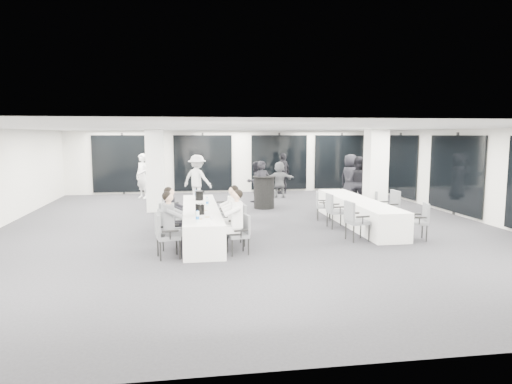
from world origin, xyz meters
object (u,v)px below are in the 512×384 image
standing_guest_b (255,179)px  standing_guest_d (283,171)px  standing_guest_c (197,176)px  chair_side_left_mid (334,208)px  chair_main_right_far (227,205)px  chair_side_left_near (354,218)px  chair_side_right_mid (390,206)px  chair_main_left_far (170,207)px  chair_side_right_far (371,202)px  chair_main_left_second (166,227)px  standing_guest_f (279,177)px  cocktail_table (264,192)px  chair_main_left_mid (168,218)px  chair_main_right_second (237,222)px  chair_main_right_mid (233,215)px  standing_guest_g (142,173)px  ice_bucket_far (199,196)px  chair_side_right_near (420,219)px  banquet_table_main (201,222)px  chair_main_right_near (241,231)px  chair_main_left_fourth (169,213)px  chair_main_left_near (164,233)px  ice_bucket_near (200,209)px  banquet_table_side (357,212)px  standing_guest_a (263,182)px  chair_side_left_far (321,204)px  chair_main_right_fourth (231,210)px  standing_guest_e (350,175)px  standing_guest_h (358,179)px

standing_guest_b → standing_guest_d: size_ratio=0.87×
standing_guest_c → chair_side_left_mid: bearing=157.0°
chair_main_right_far → chair_side_left_mid: 3.10m
chair_side_left_near → chair_side_right_mid: bearing=126.3°
standing_guest_c → chair_main_right_far: bearing=132.9°
chair_main_left_far → chair_side_right_far: bearing=91.1°
chair_main_left_second → standing_guest_f: 9.17m
standing_guest_b → chair_side_right_far: bearing=100.6°
cocktail_table → standing_guest_d: bearing=68.4°
chair_main_left_mid → chair_main_right_second: bearing=74.6°
chair_main_right_second → chair_main_right_mid: (-0.00, 0.98, -0.01)m
standing_guest_g → ice_bucket_far: size_ratio=7.80×
chair_side_right_near → chair_side_right_far: 3.07m
banquet_table_main → chair_main_left_mid: (-0.83, -0.20, 0.16)m
chair_side_right_far → standing_guest_c: standing_guest_c is taller
chair_main_left_far → chair_main_right_near: chair_main_left_far is taller
cocktail_table → chair_main_left_fourth: 4.77m
cocktail_table → chair_main_left_second: size_ratio=1.26×
chair_main_left_near → chair_main_right_near: (1.66, 0.12, -0.05)m
standing_guest_g → ice_bucket_near: 8.76m
chair_main_left_near → standing_guest_b: 8.41m
banquet_table_side → chair_main_left_second: bearing=-159.1°
standing_guest_a → ice_bucket_near: standing_guest_a is taller
chair_main_right_near → chair_side_left_far: bearing=-50.0°
chair_side_left_far → standing_guest_c: bearing=-124.8°
cocktail_table → chair_main_left_far: (-3.22, -2.70, -0.03)m
chair_main_left_far → ice_bucket_near: (0.79, -2.52, 0.32)m
chair_main_right_second → chair_side_right_far: bearing=-62.8°
chair_side_left_near → standing_guest_a: standing_guest_a is taller
chair_side_left_far → chair_side_right_far: bearing=106.6°
cocktail_table → chair_side_right_far: bearing=-38.4°
chair_main_right_second → standing_guest_f: (2.65, 7.96, 0.30)m
chair_main_right_second → chair_side_right_near: (4.58, -0.15, -0.03)m
chair_main_right_fourth → standing_guest_e: bearing=-36.4°
chair_main_right_mid → chair_main_left_near: bearing=126.1°
standing_guest_h → chair_main_left_mid: bearing=68.0°
chair_main_left_second → chair_main_left_far: chair_main_left_far is taller
standing_guest_d → standing_guest_f: (-0.44, -1.23, -0.17)m
chair_main_left_mid → ice_bucket_near: size_ratio=3.78×
chair_main_right_far → chair_side_right_near: size_ratio=1.03×
ice_bucket_near → ice_bucket_far: bearing=88.7°
chair_main_left_near → standing_guest_f: bearing=143.1°
cocktail_table → chair_main_left_near: 7.03m
chair_side_left_far → chair_side_right_far: chair_side_left_far is taller
standing_guest_h → chair_side_right_near: bearing=125.2°
chair_main_right_mid → cocktail_table: bearing=-32.5°
standing_guest_a → standing_guest_h: 3.36m
standing_guest_d → ice_bucket_near: bearing=14.1°
chair_main_right_mid → chair_side_left_far: (2.93, 1.86, -0.06)m
chair_main_right_far → chair_side_right_mid: (4.59, -1.05, 0.04)m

